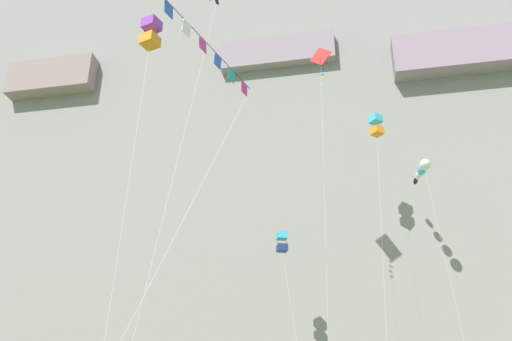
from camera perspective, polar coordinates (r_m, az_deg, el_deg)
cliff_face at (r=76.98m, az=4.02°, el=-0.64°), size 180.00×30.30×70.41m
kite_delta_mid_left at (r=33.92m, az=-4.81°, el=16.40°), size 2.99×5.21×26.90m
kite_windsock_low_right at (r=53.86m, az=16.99°, el=0.05°), size 1.67×9.45×25.80m
kite_banner_high_left at (r=21.58m, az=-5.10°, el=11.12°), size 3.37×8.33×16.67m
kite_diamond_far_left at (r=49.94m, az=6.80°, el=11.11°), size 2.12×2.37×34.60m
kite_box_upper_right at (r=54.97m, az=12.46°, el=4.60°), size 2.52×6.35×31.06m
kite_box_mid_center at (r=30.92m, az=-10.96°, el=13.88°), size 1.06×2.70×23.25m
kite_box_upper_left at (r=50.69m, az=2.74°, el=-7.51°), size 3.42×4.85×19.52m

